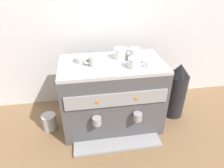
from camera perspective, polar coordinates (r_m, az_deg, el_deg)
name	(u,v)px	position (r m, az deg, el deg)	size (l,w,h in m)	color
ground_plane	(112,121)	(1.53, 0.00, -10.75)	(4.00, 4.00, 0.00)	brown
tiled_backsplash_wall	(105,31)	(1.56, -2.14, 15.14)	(2.80, 0.03, 1.19)	silver
espresso_machine	(112,95)	(1.38, 0.03, -3.27)	(0.67, 0.49, 0.49)	#4C4C51
ceramic_cup_0	(135,63)	(1.19, 6.66, 6.11)	(0.11, 0.08, 0.06)	white
ceramic_cup_1	(121,53)	(1.31, 2.76, 8.86)	(0.12, 0.08, 0.07)	white
ceramic_cup_2	(135,54)	(1.28, 6.56, 8.54)	(0.07, 0.12, 0.08)	white
ceramic_cup_3	(94,61)	(1.21, -5.09, 6.77)	(0.10, 0.07, 0.07)	white
ceramic_bowl_0	(149,62)	(1.25, 10.69, 6.21)	(0.10, 0.10, 0.04)	silver
ceramic_bowl_1	(84,59)	(1.28, -8.22, 7.16)	(0.10, 0.10, 0.04)	silver
coffee_grinder	(176,91)	(1.56, 18.08, -1.84)	(0.15, 0.15, 0.44)	black
milk_pitcher	(49,122)	(1.51, -17.63, -10.45)	(0.10, 0.10, 0.12)	#B7B7BC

